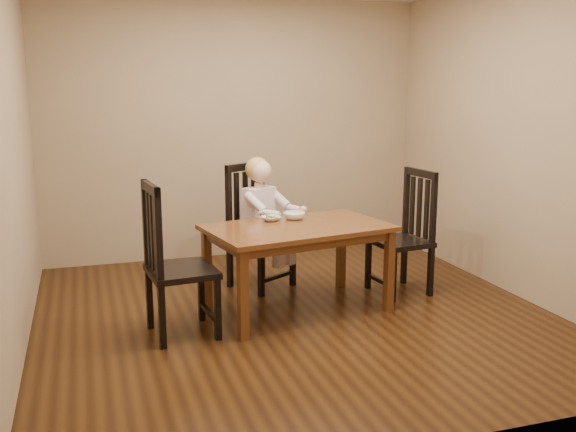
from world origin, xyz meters
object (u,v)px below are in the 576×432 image
object	(u,v)px
dining_table	(298,236)
bowl_peas	(271,219)
toddler	(261,211)
chair_child	(257,228)
chair_right	(405,234)
bowl_veg	(294,216)
chair_left	(173,263)

from	to	relation	value
dining_table	bowl_peas	xyz separation A→B (m)	(-0.15, 0.24, 0.10)
toddler	bowl_peas	size ratio (longest dim) A/B	4.20
chair_child	chair_right	size ratio (longest dim) A/B	1.03
bowl_peas	bowl_veg	size ratio (longest dim) A/B	0.83
dining_table	toddler	xyz separation A→B (m)	(-0.11, 0.71, 0.08)
chair_left	toddler	distance (m)	1.31
chair_child	bowl_veg	xyz separation A→B (m)	(0.19, -0.52, 0.20)
chair_left	bowl_veg	size ratio (longest dim) A/B	6.21
dining_table	chair_right	distance (m)	1.08
chair_left	chair_child	bearing A→B (deg)	132.15
chair_right	chair_child	bearing A→B (deg)	58.02
chair_right	chair_left	bearing A→B (deg)	94.78
chair_child	toddler	size ratio (longest dim) A/B	1.74
dining_table	chair_child	distance (m)	0.78
toddler	bowl_peas	xyz separation A→B (m)	(-0.04, -0.47, 0.03)
bowl_peas	bowl_veg	bearing A→B (deg)	0.63
toddler	bowl_veg	size ratio (longest dim) A/B	3.50
dining_table	bowl_veg	size ratio (longest dim) A/B	8.43
chair_right	toddler	world-z (taller)	chair_right
chair_left	chair_right	distance (m)	2.12
chair_left	toddler	size ratio (longest dim) A/B	1.78
chair_left	chair_right	bearing A→B (deg)	95.14
chair_right	bowl_veg	world-z (taller)	chair_right
dining_table	chair_left	xyz separation A→B (m)	(-1.02, -0.22, -0.08)
chair_left	bowl_veg	world-z (taller)	chair_left
chair_right	toddler	distance (m)	1.29
toddler	bowl_peas	world-z (taller)	toddler
dining_table	chair_left	world-z (taller)	chair_left
chair_left	bowl_peas	xyz separation A→B (m)	(0.87, 0.46, 0.18)
chair_left	chair_right	size ratio (longest dim) A/B	1.05
toddler	bowl_veg	world-z (taller)	toddler
toddler	bowl_veg	xyz separation A→B (m)	(0.16, -0.47, 0.04)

